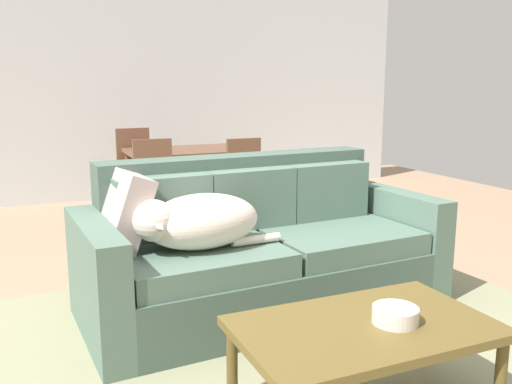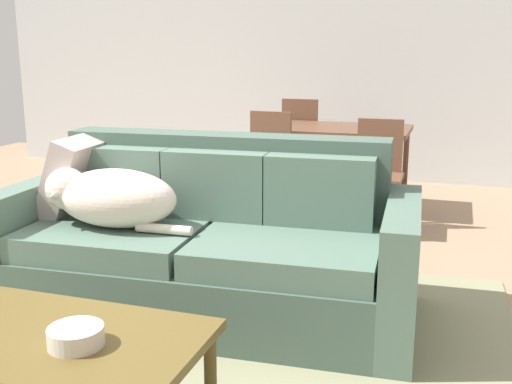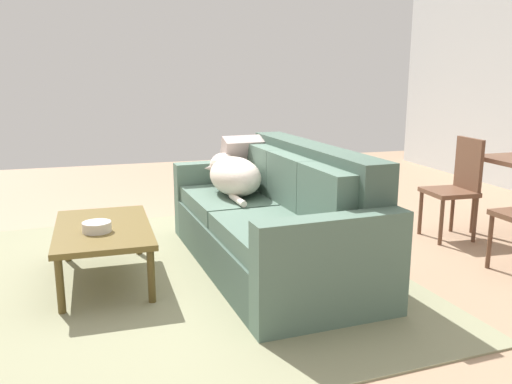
{
  "view_description": "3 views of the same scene",
  "coord_description": "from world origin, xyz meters",
  "px_view_note": "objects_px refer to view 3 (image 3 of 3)",
  "views": [
    {
      "loc": [
        -1.13,
        -2.99,
        1.42
      ],
      "look_at": [
        0.14,
        -0.07,
        0.79
      ],
      "focal_mm": 38.65,
      "sensor_mm": 36.0,
      "label": 1
    },
    {
      "loc": [
        1.52,
        -2.9,
        1.44
      ],
      "look_at": [
        0.5,
        0.18,
        0.68
      ],
      "focal_mm": 43.14,
      "sensor_mm": 36.0,
      "label": 2
    },
    {
      "loc": [
        4.0,
        -1.19,
        1.5
      ],
      "look_at": [
        0.44,
        -0.11,
        0.66
      ],
      "focal_mm": 37.36,
      "sensor_mm": 36.0,
      "label": 3
    }
  ],
  "objects_px": {
    "dining_chair_near_left": "(457,184)",
    "dog_on_left_cushion": "(233,175)",
    "bowl_on_coffee_table": "(97,227)",
    "couch": "(276,222)",
    "throw_pillow_by_left_arm": "(246,161)",
    "coffee_table": "(103,232)"
  },
  "relations": [
    {
      "from": "bowl_on_coffee_table",
      "to": "throw_pillow_by_left_arm",
      "type": "bearing_deg",
      "value": 124.09
    },
    {
      "from": "couch",
      "to": "bowl_on_coffee_table",
      "type": "bearing_deg",
      "value": -91.42
    },
    {
      "from": "throw_pillow_by_left_arm",
      "to": "dining_chair_near_left",
      "type": "relative_size",
      "value": 0.5
    },
    {
      "from": "dog_on_left_cushion",
      "to": "throw_pillow_by_left_arm",
      "type": "relative_size",
      "value": 1.87
    },
    {
      "from": "coffee_table",
      "to": "dining_chair_near_left",
      "type": "xyz_separation_m",
      "value": [
        -0.16,
        3.11,
        0.13
      ]
    },
    {
      "from": "throw_pillow_by_left_arm",
      "to": "coffee_table",
      "type": "height_order",
      "value": "throw_pillow_by_left_arm"
    },
    {
      "from": "throw_pillow_by_left_arm",
      "to": "coffee_table",
      "type": "bearing_deg",
      "value": -58.99
    },
    {
      "from": "couch",
      "to": "dining_chair_near_left",
      "type": "distance_m",
      "value": 1.84
    },
    {
      "from": "dining_chair_near_left",
      "to": "dog_on_left_cushion",
      "type": "bearing_deg",
      "value": -94.17
    },
    {
      "from": "couch",
      "to": "dog_on_left_cushion",
      "type": "relative_size",
      "value": 2.68
    },
    {
      "from": "bowl_on_coffee_table",
      "to": "dining_chair_near_left",
      "type": "xyz_separation_m",
      "value": [
        -0.28,
        3.15,
        0.05
      ]
    },
    {
      "from": "dog_on_left_cushion",
      "to": "coffee_table",
      "type": "height_order",
      "value": "dog_on_left_cushion"
    },
    {
      "from": "couch",
      "to": "throw_pillow_by_left_arm",
      "type": "bearing_deg",
      "value": 176.22
    },
    {
      "from": "couch",
      "to": "dog_on_left_cushion",
      "type": "distance_m",
      "value": 0.61
    },
    {
      "from": "couch",
      "to": "throw_pillow_by_left_arm",
      "type": "height_order",
      "value": "couch"
    },
    {
      "from": "couch",
      "to": "throw_pillow_by_left_arm",
      "type": "xyz_separation_m",
      "value": [
        -0.86,
        0.01,
        0.34
      ]
    },
    {
      "from": "coffee_table",
      "to": "bowl_on_coffee_table",
      "type": "xyz_separation_m",
      "value": [
        0.13,
        -0.04,
        0.08
      ]
    },
    {
      "from": "coffee_table",
      "to": "throw_pillow_by_left_arm",
      "type": "bearing_deg",
      "value": 121.01
    },
    {
      "from": "dog_on_left_cushion",
      "to": "dining_chair_near_left",
      "type": "xyz_separation_m",
      "value": [
        0.25,
        2.04,
        -0.15
      ]
    },
    {
      "from": "bowl_on_coffee_table",
      "to": "dining_chair_near_left",
      "type": "bearing_deg",
      "value": 95.11
    },
    {
      "from": "coffee_table",
      "to": "bowl_on_coffee_table",
      "type": "height_order",
      "value": "bowl_on_coffee_table"
    },
    {
      "from": "dog_on_left_cushion",
      "to": "bowl_on_coffee_table",
      "type": "bearing_deg",
      "value": -67.94
    }
  ]
}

